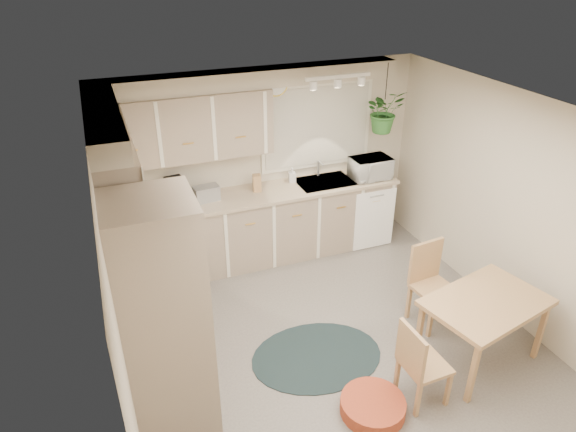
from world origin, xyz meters
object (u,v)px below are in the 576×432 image
(chair_back, at_px, (435,287))
(microwave, at_px, (371,166))
(braided_rug, at_px, (317,356))
(dining_table, at_px, (481,330))
(chair_left, at_px, (425,363))
(pet_bed, at_px, (373,406))

(chair_back, bearing_deg, microwave, -101.83)
(microwave, bearing_deg, braided_rug, -131.47)
(braided_rug, distance_m, microwave, 2.65)
(dining_table, height_order, chair_back, chair_back)
(chair_left, relative_size, pet_bed, 1.45)
(dining_table, distance_m, chair_left, 0.83)
(dining_table, distance_m, pet_bed, 1.33)
(dining_table, xyz_separation_m, microwave, (0.09, 2.43, 0.76))
(dining_table, relative_size, chair_left, 1.36)
(dining_table, relative_size, braided_rug, 0.86)
(chair_left, height_order, microwave, microwave)
(chair_left, height_order, chair_back, chair_back)
(braided_rug, xyz_separation_m, pet_bed, (0.18, -0.80, 0.06))
(chair_back, xyz_separation_m, microwave, (0.18, 1.80, 0.66))
(chair_back, bearing_deg, pet_bed, 29.36)
(chair_left, distance_m, pet_bed, 0.60)
(braided_rug, distance_m, pet_bed, 0.82)
(chair_back, bearing_deg, braided_rug, -3.99)
(dining_table, height_order, pet_bed, dining_table)
(dining_table, height_order, braided_rug, dining_table)
(chair_left, xyz_separation_m, pet_bed, (-0.49, 0.01, -0.35))
(chair_back, distance_m, pet_bed, 1.51)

